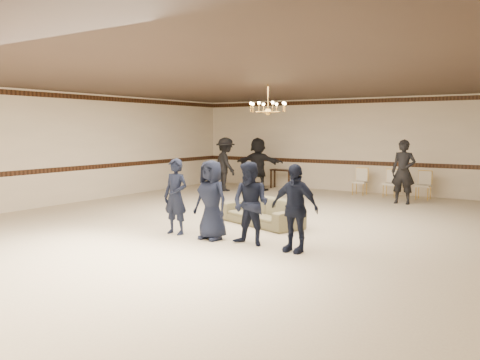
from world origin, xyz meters
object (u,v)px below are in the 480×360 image
Objects in this scene: boy_a at (176,197)px; boy_d at (294,208)px; adult_mid at (258,164)px; boy_c at (251,204)px; settee at (262,211)px; banquet_chair_right at (423,185)px; adult_right at (403,172)px; banquet_chair_left at (360,182)px; boy_b at (211,200)px; console_table at (282,179)px; banquet_chair_mid at (390,184)px; adult_left at (226,164)px; chandelier at (268,98)px.

boy_a and boy_d have the same top height.
adult_mid reaches higher than boy_d.
adult_mid is at bearing 120.94° from boy_c.
adult_mid is at bearing 141.17° from settee.
boy_a and boy_c have the same top height.
boy_c is 1.79× the size of banquet_chair_right.
banquet_chair_left is (-1.71, 1.20, -0.49)m from adult_right.
boy_a reaches higher than banquet_chair_right.
boy_c is (0.90, 0.00, 0.00)m from boy_b.
boy_b is 1.89× the size of console_table.
boy_c is 7.96m from banquet_chair_mid.
boy_b is at bearing -65.48° from console_table.
adult_right is at bearing -144.76° from adult_left.
boy_c is (1.80, 0.00, 0.00)m from boy_a.
adult_mid is 2.14× the size of banquet_chair_left.
chandelier is 6.56m from console_table.
boy_a is at bearing -179.08° from boy_c.
boy_b and boy_d have the same top height.
console_table is (-3.00, 0.20, -0.09)m from banquet_chair_left.
boy_c is at bearing 160.35° from adult_left.
banquet_chair_left is at bearing 104.92° from boy_d.
chandelier is 0.61× the size of boy_a.
chandelier reaches higher than banquet_chair_mid.
banquet_chair_left is at bearing -177.64° from adult_mid.
settee is 2.38× the size of banquet_chair_right.
boy_b is (0.27, -2.66, -2.10)m from chandelier.
boy_c and boy_d have the same top height.
boy_c is at bearing -45.84° from settee.
settee is 1.11× the size of adult_right.
adult_right is at bearing -37.70° from banquet_chair_left.
boy_a is 0.90m from boy_b.
banquet_chair_mid reaches higher than settee.
banquet_chair_left is at bearing -174.76° from banquet_chair_mid.
banquet_chair_left is (1.07, 7.94, -0.34)m from boy_a.
adult_right is (5.10, -0.40, 0.00)m from adult_mid.
banquet_chair_mid is at bearing 74.51° from boy_a.
boy_c is 0.90m from boy_d.
chandelier is at bearing 101.15° from boy_b.
banquet_chair_left is 1.06× the size of console_table.
banquet_chair_mid is (4.39, 0.80, -0.49)m from adult_mid.
adult_right is (2.77, 6.74, 0.15)m from boy_a.
console_table is (1.29, 1.70, -0.58)m from adult_left.
console_table is at bearing 134.04° from settee.
settee is at bearing 137.05° from boy_d.
adult_left is (-4.19, 4.63, 0.63)m from settee.
boy_b is 7.65m from adult_left.
boy_c reaches higher than banquet_chair_left.
boy_a is 2.70m from boy_d.
boy_b is 1.79× the size of banquet_chair_mid.
adult_left is 2.14× the size of banquet_chair_right.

